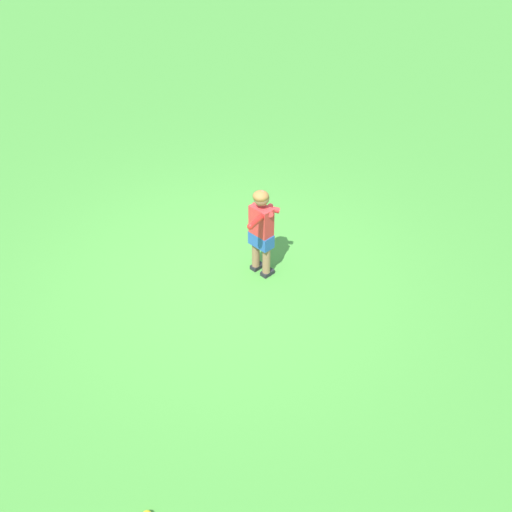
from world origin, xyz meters
The scene contains 2 objects.
ground_plane centered at (0.00, 0.00, 0.00)m, with size 40.00×40.00×0.00m, color #479338.
child_batter centered at (-0.36, -0.16, 0.65)m, with size 0.34×0.62×1.08m.
Camera 1 is at (-1.36, 5.24, 4.34)m, focal length 42.49 mm.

